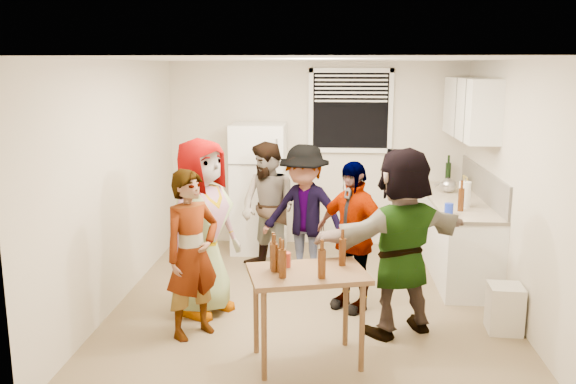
# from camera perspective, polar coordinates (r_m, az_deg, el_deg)

# --- Properties ---
(room) EXTENTS (4.00, 4.50, 2.50)m
(room) POSITION_cam_1_polar(r_m,az_deg,el_deg) (6.48, 2.10, -10.39)
(room) COLOR beige
(room) RESTS_ON ground
(window) EXTENTS (1.12, 0.10, 1.06)m
(window) POSITION_cam_1_polar(r_m,az_deg,el_deg) (8.24, 5.88, 7.57)
(window) COLOR white
(window) RESTS_ON room
(refrigerator) EXTENTS (0.70, 0.70, 1.70)m
(refrigerator) POSITION_cam_1_polar(r_m,az_deg,el_deg) (8.09, -2.72, 0.39)
(refrigerator) COLOR white
(refrigerator) RESTS_ON ground
(counter_lower) EXTENTS (0.60, 2.20, 0.86)m
(counter_lower) POSITION_cam_1_polar(r_m,az_deg,el_deg) (7.58, 15.41, -4.07)
(counter_lower) COLOR white
(counter_lower) RESTS_ON ground
(countertop) EXTENTS (0.64, 2.22, 0.04)m
(countertop) POSITION_cam_1_polar(r_m,az_deg,el_deg) (7.47, 15.59, -0.75)
(countertop) COLOR beige
(countertop) RESTS_ON counter_lower
(backsplash) EXTENTS (0.03, 2.20, 0.36)m
(backsplash) POSITION_cam_1_polar(r_m,az_deg,el_deg) (7.50, 17.81, 0.72)
(backsplash) COLOR #A49E95
(backsplash) RESTS_ON countertop
(upper_cabinets) EXTENTS (0.34, 1.60, 0.70)m
(upper_cabinets) POSITION_cam_1_polar(r_m,az_deg,el_deg) (7.55, 16.72, 7.53)
(upper_cabinets) COLOR white
(upper_cabinets) RESTS_ON room
(kettle) EXTENTS (0.25, 0.21, 0.20)m
(kettle) POSITION_cam_1_polar(r_m,az_deg,el_deg) (7.81, 14.72, -0.02)
(kettle) COLOR silver
(kettle) RESTS_ON countertop
(paper_towel) EXTENTS (0.13, 0.13, 0.29)m
(paper_towel) POSITION_cam_1_polar(r_m,az_deg,el_deg) (7.05, 16.14, -1.35)
(paper_towel) COLOR white
(paper_towel) RESTS_ON countertop
(wine_bottle) EXTENTS (0.07, 0.07, 0.29)m
(wine_bottle) POSITION_cam_1_polar(r_m,az_deg,el_deg) (8.37, 14.69, 0.75)
(wine_bottle) COLOR black
(wine_bottle) RESTS_ON countertop
(beer_bottle_counter) EXTENTS (0.06, 0.06, 0.25)m
(beer_bottle_counter) POSITION_cam_1_polar(r_m,az_deg,el_deg) (6.84, 15.82, -1.72)
(beer_bottle_counter) COLOR #47230C
(beer_bottle_counter) RESTS_ON countertop
(blue_cup) EXTENTS (0.09, 0.09, 0.12)m
(blue_cup) POSITION_cam_1_polar(r_m,az_deg,el_deg) (6.64, 14.79, -2.07)
(blue_cup) COLOR #1931C5
(blue_cup) RESTS_ON countertop
(picture_frame) EXTENTS (0.02, 0.19, 0.16)m
(picture_frame) POSITION_cam_1_polar(r_m,az_deg,el_deg) (8.08, 16.32, 0.86)
(picture_frame) COLOR #DEC14D
(picture_frame) RESTS_ON countertop
(trash_bin) EXTENTS (0.32, 0.32, 0.45)m
(trash_bin) POSITION_cam_1_polar(r_m,az_deg,el_deg) (6.10, 19.63, -10.01)
(trash_bin) COLOR silver
(trash_bin) RESTS_ON ground
(serving_table) EXTENTS (1.07, 0.84, 0.80)m
(serving_table) POSITION_cam_1_polar(r_m,az_deg,el_deg) (5.32, 1.79, -15.54)
(serving_table) COLOR brown
(serving_table) RESTS_ON ground
(beer_bottle_table) EXTENTS (0.06, 0.06, 0.21)m
(beer_bottle_table) POSITION_cam_1_polar(r_m,az_deg,el_deg) (4.99, -0.71, -7.50)
(beer_bottle_table) COLOR #47230C
(beer_bottle_table) RESTS_ON serving_table
(red_cup) EXTENTS (0.09, 0.09, 0.12)m
(red_cup) POSITION_cam_1_polar(r_m,az_deg,el_deg) (5.12, -0.24, -6.98)
(red_cup) COLOR maroon
(red_cup) RESTS_ON serving_table
(guest_grey) EXTENTS (1.95, 1.68, 0.56)m
(guest_grey) POSITION_cam_1_polar(r_m,az_deg,el_deg) (6.35, -7.81, -10.99)
(guest_grey) COLOR gray
(guest_grey) RESTS_ON ground
(guest_stripe) EXTENTS (1.53, 1.46, 0.37)m
(guest_stripe) POSITION_cam_1_polar(r_m,az_deg,el_deg) (5.86, -8.72, -13.00)
(guest_stripe) COLOR #141933
(guest_stripe) RESTS_ON ground
(guest_back_left) EXTENTS (1.57, 1.70, 0.59)m
(guest_back_left) POSITION_cam_1_polar(r_m,az_deg,el_deg) (7.46, -1.81, -7.36)
(guest_back_left) COLOR brown
(guest_back_left) RESTS_ON ground
(guest_back_right) EXTENTS (1.53, 1.84, 0.59)m
(guest_back_right) POSITION_cam_1_polar(r_m,az_deg,el_deg) (7.16, 1.51, -8.18)
(guest_back_right) COLOR #39393D
(guest_back_right) RESTS_ON ground
(guest_black) EXTENTS (1.68, 1.74, 0.37)m
(guest_black) POSITION_cam_1_polar(r_m,az_deg,el_deg) (6.41, 5.86, -10.69)
(guest_black) COLOR black
(guest_black) RESTS_ON ground
(guest_orange) EXTENTS (2.26, 2.31, 0.52)m
(guest_orange) POSITION_cam_1_polar(r_m,az_deg,el_deg) (5.94, 10.26, -12.71)
(guest_orange) COLOR #E98251
(guest_orange) RESTS_ON ground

